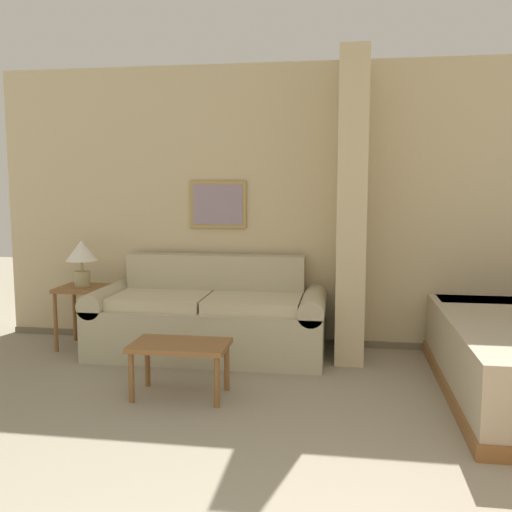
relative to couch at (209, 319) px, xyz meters
The scene contains 6 objects.
wall_back 1.66m from the couch, 21.13° to the left, with size 6.76×0.16×2.60m.
wall_partition_pillar 1.58m from the couch, ahead, with size 0.24×0.63×2.60m.
couch is the anchor object (origin of this frame).
coffee_table 1.04m from the couch, 87.81° to the right, with size 0.69×0.41×0.39m.
side_table 1.21m from the couch, behind, with size 0.43×0.43×0.57m.
table_lamp 1.32m from the couch, behind, with size 0.29×0.29×0.43m.
Camera 1 is at (-0.09, -0.98, 1.49)m, focal length 40.00 mm.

